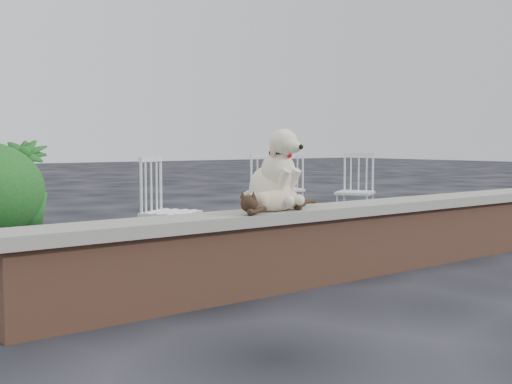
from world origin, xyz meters
TOP-DOWN VIEW (x-y plane):
  - ground at (0.00, 0.00)m, footprint 60.00×60.00m
  - brick_wall at (0.00, 0.00)m, footprint 6.00×0.30m
  - capstone at (0.00, 0.00)m, footprint 6.20×0.40m
  - dog at (-1.04, 0.09)m, footprint 0.47×0.57m
  - cat at (-1.12, -0.06)m, footprint 1.04×0.41m
  - chair_a at (-1.20, 1.28)m, footprint 0.78×0.78m
  - chair_b at (0.56, 2.06)m, footprint 0.63×0.63m
  - chair_c at (1.37, 2.85)m, footprint 0.66×0.66m
  - chair_d at (1.75, 1.93)m, footprint 0.77×0.77m
  - potted_plant_b at (-1.52, 4.44)m, footprint 0.84×0.84m

SIDE VIEW (x-z plane):
  - ground at x=0.00m, z-range 0.00..0.00m
  - brick_wall at x=0.00m, z-range 0.00..0.50m
  - chair_a at x=-1.20m, z-range 0.00..0.94m
  - chair_b at x=0.56m, z-range 0.00..0.94m
  - chair_c at x=1.37m, z-range 0.00..0.94m
  - chair_d at x=1.75m, z-range 0.00..0.94m
  - capstone at x=0.00m, z-range 0.50..0.58m
  - potted_plant_b at x=-1.52m, z-range 0.00..1.10m
  - cat at x=-1.12m, z-range 0.58..0.75m
  - dog at x=-1.04m, z-range 0.58..1.17m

